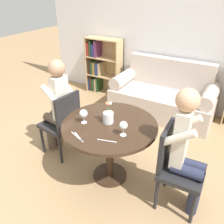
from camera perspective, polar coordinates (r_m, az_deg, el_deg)
The scene contains 15 objects.
ground_plane at distance 2.97m, azimuth -0.50°, elevation -15.00°, with size 16.00×16.00×0.00m, color tan.
back_wall at distance 4.26m, azimuth 15.65°, elevation 18.38°, with size 5.20×0.05×2.70m.
round_table at distance 2.59m, azimuth -0.56°, elevation -5.31°, with size 1.03×1.03×0.74m.
couch at distance 4.18m, azimuth 12.14°, elevation 3.53°, with size 1.70×0.80×0.92m.
bookshelf_left at distance 4.89m, azimuth -2.71°, elevation 10.86°, with size 0.73×0.28×1.12m.
chair_left at distance 3.08m, azimuth -11.70°, elevation -2.30°, with size 0.47×0.47×0.90m.
chair_right at distance 2.45m, azimuth 14.97°, elevation -12.05°, with size 0.44×0.44×0.90m.
person_left at distance 3.05m, azimuth -13.04°, elevation 1.39°, with size 0.44×0.37×1.30m.
person_right at distance 2.32m, azimuth 17.66°, elevation -8.83°, with size 0.43×0.35×1.30m.
wine_glass_left at distance 2.50m, azimuth -6.87°, elevation -0.46°, with size 0.09×0.09×0.16m.
wine_glass_right at distance 2.29m, azimuth 2.77°, elevation -3.34°, with size 0.08×0.08×0.15m.
flower_vase at distance 2.51m, azimuth -0.90°, elevation -1.06°, with size 0.11×0.11×0.25m.
knife_left_setting at distance 2.34m, azimuth -7.98°, elevation -5.98°, with size 0.17×0.10×0.00m.
fork_left_setting at distance 2.35m, azimuth -8.54°, elevation -5.78°, with size 0.18×0.08×0.00m.
knife_right_setting at distance 2.26m, azimuth -1.22°, elevation -6.93°, with size 0.19×0.06×0.00m.
Camera 1 is at (1.09, -1.83, 2.07)m, focal length 38.00 mm.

